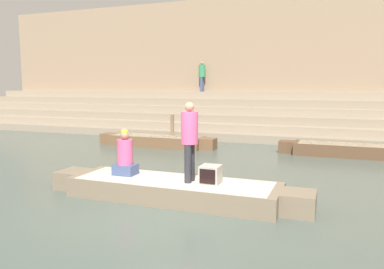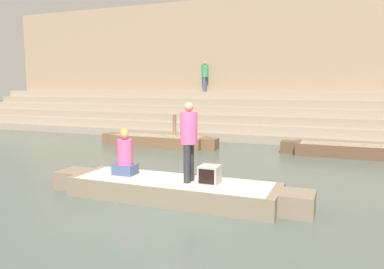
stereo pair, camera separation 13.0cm
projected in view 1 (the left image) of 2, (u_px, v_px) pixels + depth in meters
The scene contains 11 objects.
ground_plane at pixel (171, 209), 7.87m from camera, with size 120.00×120.00×0.00m, color #47544C.
ghat_steps at pixel (267, 121), 18.75m from camera, with size 36.00×3.64×2.26m.
back_wall at pixel (275, 66), 20.16m from camera, with size 34.20×1.28×7.32m.
rowboat_main at pixel (173, 189), 8.52m from camera, with size 6.20×1.54×0.44m.
person_standing at pixel (190, 137), 8.23m from camera, with size 0.37×0.37×1.77m.
person_rowing at pixel (125, 157), 8.96m from camera, with size 0.52×0.41×1.11m.
tv_set at pixel (210, 174), 8.19m from camera, with size 0.43×0.45×0.40m.
moored_boat_shore at pixel (352, 150), 13.71m from camera, with size 5.24×1.16×0.45m.
moored_boat_distant at pixel (156, 141), 16.07m from camera, with size 5.31×1.16×0.45m.
mooring_post at pixel (172, 130), 16.23m from camera, with size 0.15×0.15×1.35m, color brown.
person_on_steps at pixel (202, 74), 20.74m from camera, with size 0.37×0.37×1.67m.
Camera 1 is at (3.11, -6.95, 2.56)m, focal length 35.00 mm.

